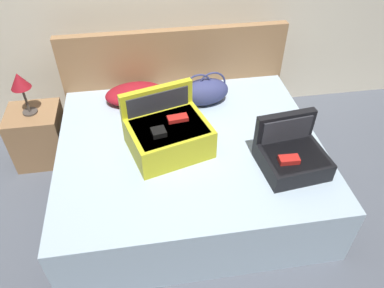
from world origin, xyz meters
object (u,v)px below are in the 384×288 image
(pillow_near_headboard, at_px, (135,94))
(table_lamp, at_px, (20,83))
(nightstand, at_px, (39,136))
(duffel_bag, at_px, (205,91))
(hard_case_medium, at_px, (292,155))
(hard_case_large, at_px, (168,134))
(bed, at_px, (190,167))

(pillow_near_headboard, xyz_separation_m, table_lamp, (-0.90, -0.03, 0.21))
(nightstand, bearing_deg, duffel_bag, -3.72)
(hard_case_medium, bearing_deg, hard_case_large, 152.72)
(bed, bearing_deg, hard_case_large, -167.94)
(table_lamp, bearing_deg, hard_case_medium, -26.17)
(hard_case_large, height_order, nightstand, hard_case_large)
(nightstand, relative_size, table_lamp, 1.37)
(bed, xyz_separation_m, table_lamp, (-1.29, 0.61, 0.55))
(bed, distance_m, table_lamp, 1.52)
(pillow_near_headboard, bearing_deg, hard_case_large, -71.48)
(hard_case_large, height_order, hard_case_medium, hard_case_large)
(bed, relative_size, nightstand, 3.84)
(hard_case_large, distance_m, duffel_bag, 0.66)
(duffel_bag, relative_size, pillow_near_headboard, 0.86)
(hard_case_large, bearing_deg, bed, -3.60)
(duffel_bag, distance_m, nightstand, 1.55)
(hard_case_large, xyz_separation_m, hard_case_medium, (0.84, -0.32, -0.04))
(bed, bearing_deg, table_lamp, 154.75)
(bed, distance_m, nightstand, 1.42)
(duffel_bag, xyz_separation_m, nightstand, (-1.50, 0.10, -0.39))
(bed, relative_size, hard_case_medium, 4.20)
(hard_case_large, relative_size, table_lamp, 1.75)
(table_lamp, bearing_deg, nightstand, 0.00)
(duffel_bag, bearing_deg, hard_case_medium, -61.98)
(duffel_bag, height_order, nightstand, duffel_bag)
(hard_case_large, height_order, table_lamp, hard_case_large)
(hard_case_large, relative_size, pillow_near_headboard, 1.31)
(pillow_near_headboard, bearing_deg, table_lamp, -178.06)
(duffel_bag, bearing_deg, table_lamp, 176.28)
(hard_case_medium, bearing_deg, table_lamp, 147.53)
(table_lamp, bearing_deg, duffel_bag, -3.72)
(hard_case_medium, bearing_deg, duffel_bag, 111.72)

